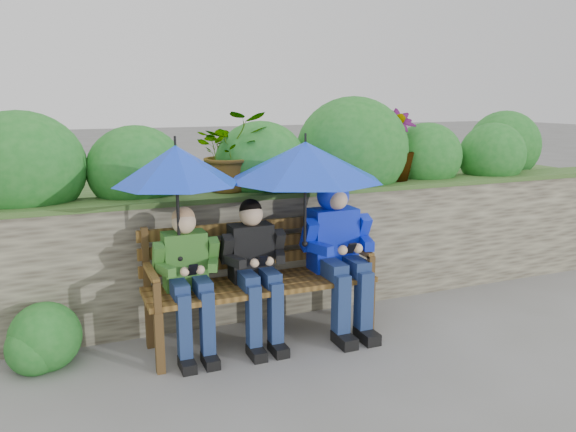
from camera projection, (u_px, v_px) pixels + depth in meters
name	position (u px, v px, depth m)	size (l,w,h in m)	color
ground	(293.00, 345.00, 4.12)	(60.00, 60.00, 0.00)	slate
garden_backdrop	(227.00, 219.00, 5.42)	(8.00, 2.84, 1.83)	#504A3D
park_bench	(258.00, 273.00, 4.15)	(1.69, 0.49, 0.89)	#4A3419
boy_left	(188.00, 273.00, 3.87)	(0.45, 0.52, 1.05)	#386D30
boy_middle	(255.00, 264.00, 4.05)	(0.46, 0.54, 1.07)	black
boy_right	(338.00, 243.00, 4.28)	(0.54, 0.65, 1.17)	#1534C4
umbrella_left	(176.00, 165.00, 3.71)	(0.85, 0.85, 0.86)	blue
umbrella_right	(305.00, 161.00, 4.02)	(1.14, 1.14, 0.83)	blue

